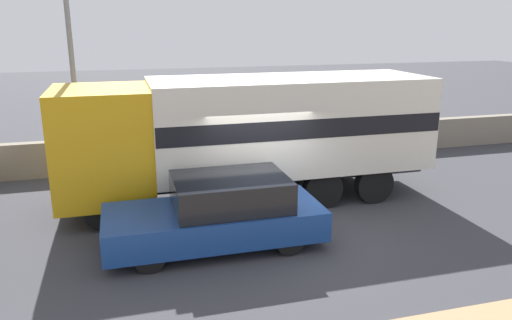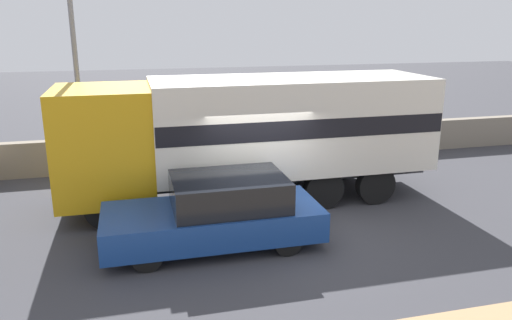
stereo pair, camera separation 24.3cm
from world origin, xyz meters
The scene contains 5 objects.
ground_plane centered at (0.00, 0.00, 0.00)m, with size 80.00×80.00×0.00m, color #38383D.
stone_wall_backdrop centered at (0.00, 5.79, 0.53)m, with size 60.00×0.35×1.07m.
street_lamp centered at (-4.20, 4.96, 4.68)m, with size 0.56×0.28×8.23m.
box_truck centered at (0.18, 2.25, 1.87)m, with size 9.28×2.61×3.15m.
car_hatchback centered at (-1.22, -0.25, 0.72)m, with size 4.44×1.86×1.47m.
Camera 1 is at (-3.06, -9.69, 4.53)m, focal length 35.00 mm.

